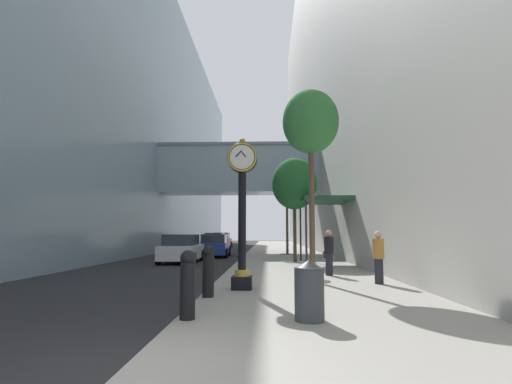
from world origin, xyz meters
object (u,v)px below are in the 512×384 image
street_clock (242,205)px  pedestrian_by_clock (378,256)px  street_tree_near (311,124)px  trash_bin (309,290)px  bollard_second (208,270)px  street_tree_mid_far (287,191)px  car_blue_near (215,246)px  car_white_trailing (182,249)px  car_red_mid (222,240)px  street_tree_mid_near (294,184)px  car_grey_far (215,242)px  pedestrian_walking (329,252)px  bollard_nearest (188,283)px

street_clock → pedestrian_by_clock: size_ratio=2.65×
street_tree_near → trash_bin: bearing=-97.1°
bollard_second → street_tree_mid_far: bearing=81.6°
street_clock → bollard_second: 2.24m
car_blue_near → pedestrian_by_clock: bearing=-65.3°
pedestrian_by_clock → car_white_trailing: bearing=129.3°
car_red_mid → street_tree_mid_near: bearing=-74.4°
car_red_mid → car_grey_far: (-0.00, -5.55, -0.01)m
trash_bin → pedestrian_walking: (1.49, 7.40, 0.31)m
bollard_nearest → car_blue_near: bearing=96.4°
street_clock → car_red_mid: bearing=97.6°
street_tree_near → street_tree_mid_near: size_ratio=1.13×
bollard_nearest → street_tree_mid_far: 22.23m
street_clock → car_white_trailing: 12.16m
street_tree_mid_far → street_tree_mid_near: bearing=-90.0°
bollard_second → trash_bin: (2.16, -2.48, -0.10)m
trash_bin → pedestrian_by_clock: bearing=62.6°
pedestrian_walking → car_grey_far: bearing=107.0°
street_clock → car_blue_near: 16.94m
car_red_mid → trash_bin: bearing=-81.0°
street_tree_mid_near → pedestrian_walking: (0.80, -6.27, -3.26)m
street_tree_mid_near → pedestrian_walking: 7.11m
street_tree_near → bollard_second: bearing=-132.6°
trash_bin → car_grey_far: (-5.93, 31.73, 0.14)m
bollard_nearest → trash_bin: 2.16m
street_clock → trash_bin: (1.44, -3.80, -1.76)m
pedestrian_walking → bollard_nearest: bearing=-116.5°
bollard_second → car_red_mid: size_ratio=0.30×
street_tree_mid_near → car_white_trailing: street_tree_mid_near is taller
street_clock → street_tree_near: size_ratio=0.67×
bollard_second → pedestrian_walking: (3.65, 4.91, 0.21)m
street_tree_mid_far → car_white_trailing: bearing=-133.4°
street_tree_mid_far → car_blue_near: bearing=-165.1°
bollard_nearest → street_tree_mid_far: size_ratio=0.21×
bollard_second → car_grey_far: car_grey_far is taller
pedestrian_by_clock → car_blue_near: pedestrian_by_clock is taller
trash_bin → car_white_trailing: size_ratio=0.23×
street_tree_mid_far → trash_bin: size_ratio=5.46×
bollard_second → pedestrian_walking: pedestrian_walking is taller
car_white_trailing → trash_bin: bearing=-69.7°
bollard_nearest → pedestrian_by_clock: size_ratio=0.77×
bollard_nearest → pedestrian_walking: (3.65, 7.34, 0.21)m
street_clock → pedestrian_walking: bearing=50.9°
bollard_second → trash_bin: bearing=-49.0°
bollard_second → pedestrian_walking: bearing=53.4°
pedestrian_walking → car_blue_near: size_ratio=0.40×
street_tree_mid_near → trash_bin: (-0.69, -13.67, -3.58)m
street_clock → street_tree_mid_near: (2.13, 9.87, 1.82)m
car_white_trailing → street_tree_mid_near: bearing=-12.9°
street_clock → street_tree_mid_near: street_tree_mid_near is taller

